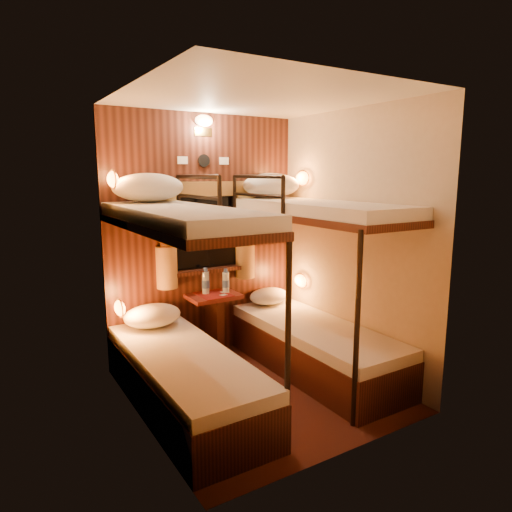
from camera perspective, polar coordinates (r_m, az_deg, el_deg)
floor at (r=4.07m, az=0.38°, el=-16.42°), size 2.10×2.10×0.00m
ceiling at (r=3.68m, az=0.43°, el=19.25°), size 2.10×2.10×0.00m
wall_back at (r=4.60m, az=-6.54°, el=2.37°), size 2.40×0.00×2.40m
wall_front at (r=2.87m, az=11.58°, el=-2.54°), size 2.40×0.00×2.40m
wall_left at (r=3.28m, az=-14.60°, el=-1.07°), size 0.00×2.40×2.40m
wall_right at (r=4.29m, az=11.81°, el=1.66°), size 0.00×2.40×2.40m
back_panel at (r=4.59m, az=-6.46°, el=2.35°), size 2.00×0.03×2.40m
bunk_left at (r=3.63m, az=-9.06°, el=-10.31°), size 0.72×1.90×1.82m
bunk_right at (r=4.26m, az=7.37°, el=-7.13°), size 0.72×1.90×1.82m
window at (r=4.56m, az=-6.29°, el=2.07°), size 1.00×0.12×0.79m
curtains at (r=4.52m, az=-6.13°, el=3.06°), size 1.10×0.22×1.00m
back_fixtures at (r=4.53m, az=-6.53°, el=15.51°), size 0.54×0.09×0.48m
reading_lamps at (r=4.28m, az=-4.56°, el=2.37°), size 2.00×0.20×1.25m
table at (r=4.60m, az=-5.27°, el=-7.65°), size 0.50×0.34×0.66m
bottle_left at (r=4.54m, az=-6.32°, el=-3.34°), size 0.08×0.08×0.26m
bottle_right at (r=4.57m, az=-3.80°, el=-3.31°), size 0.07×0.07×0.24m
sachet_a at (r=4.50m, az=-4.11°, el=-4.89°), size 0.08×0.07×0.01m
sachet_b at (r=4.61m, az=-3.98°, el=-4.51°), size 0.08×0.06×0.01m
pillow_lower_left at (r=4.26m, az=-12.83°, el=-7.27°), size 0.52×0.37×0.20m
pillow_lower_right at (r=4.87m, az=1.61°, el=-5.03°), size 0.44×0.31×0.17m
pillow_upper_left at (r=4.05m, az=-13.34°, el=8.35°), size 0.62×0.44×0.24m
pillow_upper_right at (r=4.67m, az=1.91°, el=8.83°), size 0.62×0.44×0.24m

